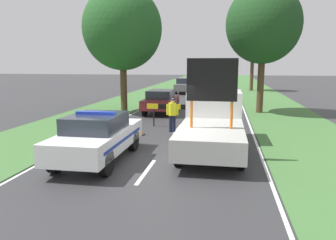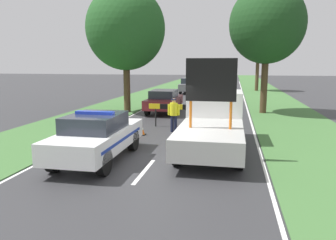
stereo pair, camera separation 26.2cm
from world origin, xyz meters
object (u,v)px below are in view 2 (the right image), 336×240
queued_car_van_white (222,93)px  roadside_tree_near_left (267,24)px  traffic_cone_centre_front (121,129)px  queued_car_wagon_maroon (164,100)px  police_officer (174,112)px  pedestrian_civilian (196,109)px  queued_car_suv_grey (190,85)px  road_barrier (183,108)px  traffic_cone_near_police (141,130)px  police_car (97,136)px  roadside_tree_near_right (126,29)px  roadside_tree_mid_left (259,45)px  work_truck (213,121)px

queued_car_van_white → roadside_tree_near_left: bearing=114.3°
traffic_cone_centre_front → queued_car_wagon_maroon: 7.42m
police_officer → pedestrian_civilian: pedestrian_civilian is taller
pedestrian_civilian → queued_car_suv_grey: 19.58m
road_barrier → traffic_cone_near_police: (-1.55, -2.11, -0.73)m
police_car → traffic_cone_near_police: bearing=85.2°
traffic_cone_near_police → roadside_tree_near_left: size_ratio=0.06×
police_car → road_barrier: 6.45m
police_officer → roadside_tree_near_right: (-4.14, 5.62, 4.42)m
police_officer → queued_car_van_white: size_ratio=0.37×
roadside_tree_mid_left → traffic_cone_near_police: bearing=-104.7°
work_truck → queued_car_van_white: (-0.22, 15.74, -0.31)m
queued_car_wagon_maroon → queued_car_van_white: size_ratio=1.09×
road_barrier → traffic_cone_centre_front: (-2.37, -2.59, -0.63)m
road_barrier → roadside_tree_near_left: size_ratio=0.43×
police_officer → queued_car_van_white: bearing=-68.9°
work_truck → road_barrier: 4.08m
work_truck → road_barrier: bearing=-61.0°
traffic_cone_near_police → queued_car_suv_grey: queued_car_suv_grey is taller
roadside_tree_near_left → roadside_tree_near_right: (-8.78, -1.28, -0.22)m
police_car → traffic_cone_centre_front: 3.63m
police_officer → pedestrian_civilian: size_ratio=0.93×
police_car → work_truck: bearing=34.4°
roadside_tree_near_left → roadside_tree_near_right: size_ratio=1.00×
police_car → pedestrian_civilian: pedestrian_civilian is taller
police_car → queued_car_van_white: police_car is taller
police_car → queued_car_wagon_maroon: police_car is taller
work_truck → traffic_cone_near_police: (-3.30, 1.57, -0.80)m
police_officer → queued_car_suv_grey: 20.28m
roadside_tree_near_left → police_car: bearing=-118.0°
work_truck → police_officer: 3.20m
traffic_cone_centre_front → roadside_tree_near_left: roadside_tree_near_left is taller
road_barrier → queued_car_van_white: size_ratio=0.81×
police_officer → traffic_cone_near_police: (-1.31, -0.94, -0.70)m
police_car → queued_car_suv_grey: size_ratio=1.02×
police_car → roadside_tree_near_left: (6.33, 11.88, 4.76)m
road_barrier → police_officer: police_officer is taller
queued_car_suv_grey → roadside_tree_near_left: roadside_tree_near_left is taller
work_truck → queued_car_suv_grey: size_ratio=1.35×
traffic_cone_near_police → queued_car_van_white: (3.09, 14.17, 0.49)m
work_truck → queued_car_van_white: bearing=-85.7°
police_car → work_truck: (3.68, 2.47, 0.21)m
police_car → work_truck: work_truck is taller
queued_car_wagon_maroon → queued_car_suv_grey: size_ratio=1.03×
police_car → roadside_tree_near_right: 11.79m
road_barrier → pedestrian_civilian: pedestrian_civilian is taller
roadside_tree_near_right → roadside_tree_near_left: bearing=8.3°
traffic_cone_near_police → roadside_tree_near_left: roadside_tree_near_left is taller
road_barrier → roadside_tree_near_left: (4.40, 5.73, 4.61)m
traffic_cone_near_police → queued_car_van_white: queued_car_van_white is taller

